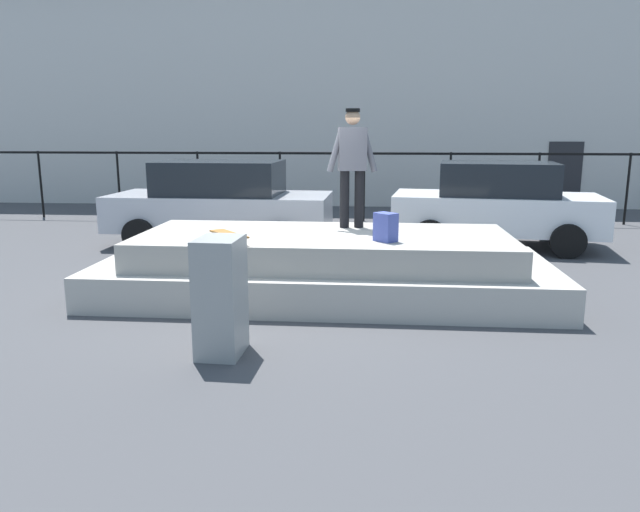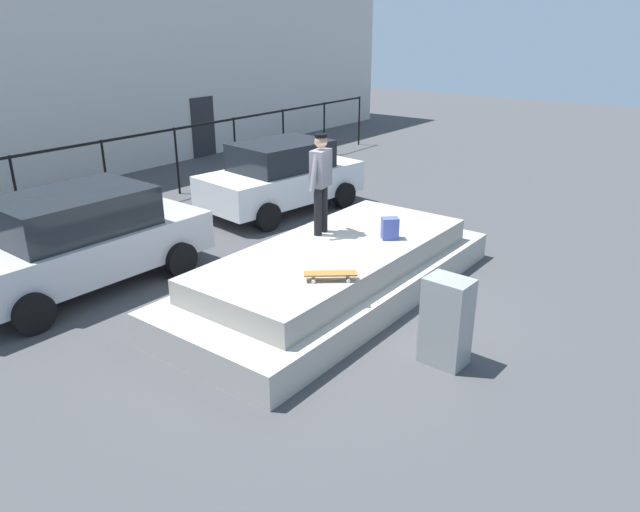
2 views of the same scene
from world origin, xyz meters
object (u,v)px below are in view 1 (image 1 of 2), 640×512
at_px(backpack, 386,227).
at_px(car_silver_sedan_near, 221,202).
at_px(utility_box, 220,297).
at_px(skateboarder, 352,160).
at_px(car_white_sedan_mid, 496,204).
at_px(skateboard, 229,235).

distance_m(backpack, car_silver_sedan_near, 5.38).
distance_m(backpack, utility_box, 2.65).
height_order(skateboarder, car_silver_sedan_near, skateboarder).
bearing_deg(utility_box, car_white_sedan_mid, 60.12).
xyz_separation_m(car_white_sedan_mid, utility_box, (-4.05, -6.40, -0.25)).
bearing_deg(skateboard, car_silver_sedan_near, 105.55).
bearing_deg(car_silver_sedan_near, backpack, -52.19).
distance_m(skateboarder, utility_box, 3.55).
xyz_separation_m(skateboard, utility_box, (0.31, -1.71, -0.36)).
xyz_separation_m(skateboard, backpack, (2.05, 0.24, 0.09)).
xyz_separation_m(backpack, car_white_sedan_mid, (2.31, 4.45, -0.20)).
relative_size(car_white_sedan_mid, utility_box, 3.41).
relative_size(skateboarder, backpack, 4.62).
bearing_deg(skateboarder, backpack, -66.48).
relative_size(skateboarder, skateboard, 2.42).
bearing_deg(backpack, car_silver_sedan_near, -6.34).
distance_m(backpack, car_white_sedan_mid, 5.02).
xyz_separation_m(skateboarder, skateboard, (-1.56, -1.36, -0.91)).
distance_m(skateboarder, car_white_sedan_mid, 4.46).
distance_m(skateboard, car_silver_sedan_near, 4.67).
bearing_deg(car_white_sedan_mid, car_silver_sedan_near, -177.97).
xyz_separation_m(skateboard, car_silver_sedan_near, (-1.25, 4.49, -0.11)).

